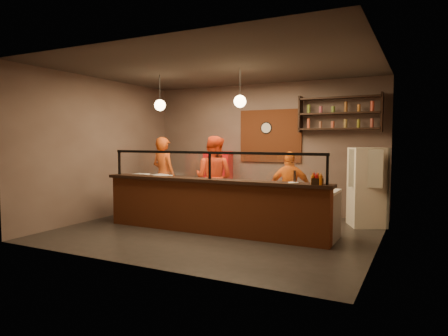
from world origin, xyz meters
The scene contains 29 objects.
floor centered at (0.00, 0.00, 0.00)m, with size 6.00×6.00×0.00m, color black.
ceiling centered at (0.00, 0.00, 3.20)m, with size 6.00×6.00×0.00m, color #3B332E.
wall_back centered at (0.00, 2.50, 1.60)m, with size 6.00×6.00×0.00m, color #6A564D.
wall_left centered at (-3.00, 0.00, 1.60)m, with size 5.00×5.00×0.00m, color #6A564D.
wall_right centered at (3.00, 0.00, 1.60)m, with size 5.00×5.00×0.00m, color #6A564D.
wall_front centered at (0.00, -2.50, 1.60)m, with size 6.00×6.00×0.00m, color #6A564D.
brick_patch centered at (0.20, 2.47, 1.90)m, with size 1.60×0.04×1.30m, color brown.
service_counter centered at (0.00, -0.30, 0.50)m, with size 4.60×0.25×1.00m, color brown.
counter_ledge centered at (0.00, -0.30, 1.03)m, with size 4.70×0.37×0.06m, color black.
worktop_cabinet centered at (0.00, 0.20, 0.42)m, with size 4.60×0.75×0.85m, color gray.
worktop centered at (0.00, 0.20, 0.88)m, with size 4.60×0.75×0.05m, color beige.
sneeze_guard centered at (0.00, -0.30, 1.37)m, with size 4.50×0.05×0.52m.
wall_shelving centered at (1.90, 2.32, 2.40)m, with size 1.84×0.28×0.85m.
wall_clock centered at (0.10, 2.46, 2.10)m, with size 0.30×0.30×0.04m, color black.
pendant_left centered at (-1.50, 0.20, 2.55)m, with size 0.24×0.24×0.77m.
pendant_right centered at (0.40, 0.20, 2.55)m, with size 0.24×0.24×0.77m.
cook_left centered at (-2.05, 1.08, 0.94)m, with size 0.68×0.45×1.87m, color #C34812.
cook_mid centered at (-0.60, 0.98, 0.94)m, with size 0.92×0.71×1.89m, color red.
cook_right centered at (1.15, 1.09, 0.78)m, with size 0.91×0.38×1.56m, color orange.
fridge centered at (2.60, 1.79, 0.82)m, with size 0.68×0.64×1.64m, color beige.
red_cooler centered at (-1.09, 2.15, 0.75)m, with size 0.65×0.59×1.51m, color red.
pizza_dough centered at (1.09, 0.15, 0.91)m, with size 0.51×0.51×0.01m, color beige.
prep_tub_a centered at (-1.97, 0.12, 0.98)m, with size 0.31×0.25×0.15m, color silver.
prep_tub_b centered at (-1.48, 0.15, 0.98)m, with size 0.31×0.25×0.15m, color silver.
prep_tub_c centered at (-1.25, -0.07, 0.98)m, with size 0.33×0.26×0.16m, color silver.
rolling_pin centered at (-1.92, 0.23, 0.93)m, with size 0.05×0.05×0.31m, color yellow.
condiment_caddy centered at (2.07, -0.36, 1.12)m, with size 0.20×0.16×0.11m, color black.
pepper_mill centered at (1.65, -0.24, 1.17)m, with size 0.05×0.05×0.21m, color black.
small_plate centered at (1.64, -0.29, 1.07)m, with size 0.17×0.17×0.01m, color white.
Camera 1 is at (3.65, -6.94, 1.80)m, focal length 32.00 mm.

